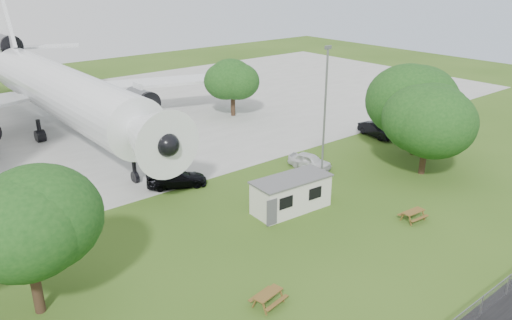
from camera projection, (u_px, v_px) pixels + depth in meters
ground at (301, 266)px, 31.11m from camera, size 160.00×160.00×0.00m
concrete_apron at (75, 126)px, 58.49m from camera, size 120.00×46.00×0.03m
airliner at (58, 88)px, 53.87m from camera, size 46.36×47.73×17.69m
site_cabin at (291, 194)px, 37.96m from camera, size 6.84×3.13×2.62m
picnic_west at (268, 305)px, 27.56m from camera, size 2.03×1.78×0.76m
picnic_east at (412, 220)px, 36.75m from camera, size 1.92×1.64×0.76m
lamp_mast at (324, 127)px, 38.27m from camera, size 0.16×0.16×12.00m
tree_west_small at (24, 222)px, 25.07m from camera, size 6.88×6.88×8.92m
tree_east_front at (428, 119)px, 43.30m from camera, size 7.78×7.78×8.99m
tree_east_back at (420, 99)px, 47.67m from camera, size 8.45×8.45×9.91m
tree_far_apron at (233, 79)px, 61.06m from camera, size 6.00×6.00×7.63m
car_ne_hatch at (310, 161)px, 46.06m from camera, size 2.66×4.38×1.39m
car_ne_sedan at (377, 130)px, 54.63m from camera, size 2.38×4.87×1.54m
car_apron_van at (177, 178)px, 42.17m from camera, size 5.45×4.00×1.47m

